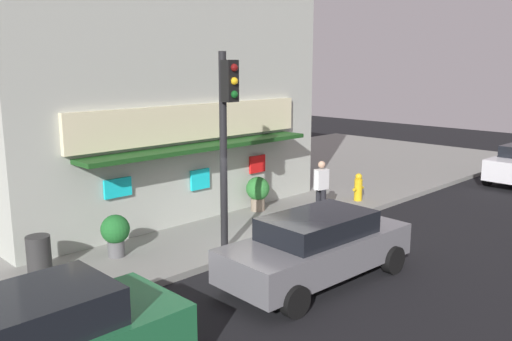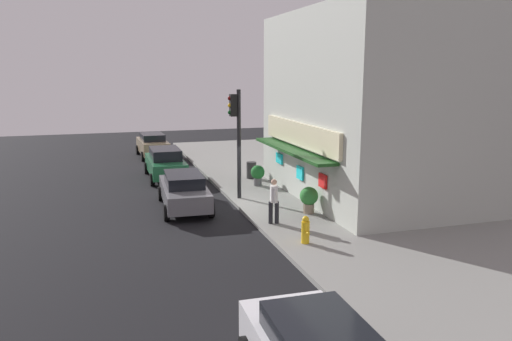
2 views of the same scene
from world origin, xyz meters
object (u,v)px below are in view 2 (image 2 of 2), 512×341
(parked_car_tan, at_px, (153,145))
(traffic_light, at_px, (236,129))
(trash_can, at_px, (251,170))
(parked_car_grey, at_px, (184,190))
(fire_hydrant, at_px, (305,230))
(potted_plant_by_doorway, at_px, (309,198))
(pedestrian, at_px, (274,199))
(parked_car_green, at_px, (165,163))
(potted_plant_by_window, at_px, (258,174))

(parked_car_tan, bearing_deg, traffic_light, 10.35)
(trash_can, height_order, parked_car_grey, parked_car_grey)
(fire_hydrant, bearing_deg, parked_car_grey, -153.03)
(traffic_light, xyz_separation_m, fire_hydrant, (6.44, 0.61, -2.65))
(potted_plant_by_doorway, relative_size, parked_car_grey, 0.23)
(pedestrian, height_order, potted_plant_by_doorway, pedestrian)
(trash_can, bearing_deg, parked_car_green, -115.34)
(pedestrian, height_order, parked_car_green, pedestrian)
(potted_plant_by_window, relative_size, parked_car_green, 0.22)
(trash_can, bearing_deg, potted_plant_by_window, -6.46)
(parked_car_tan, bearing_deg, parked_car_green, -0.28)
(traffic_light, height_order, parked_car_green, traffic_light)
(traffic_light, height_order, pedestrian, traffic_light)
(parked_car_tan, bearing_deg, potted_plant_by_doorway, 15.51)
(trash_can, bearing_deg, pedestrian, -10.74)
(potted_plant_by_doorway, bearing_deg, trash_can, -177.65)
(parked_car_grey, bearing_deg, potted_plant_by_doorway, 59.08)
(pedestrian, distance_m, parked_car_tan, 17.39)
(traffic_light, xyz_separation_m, pedestrian, (4.07, 0.33, -2.17))
(traffic_light, bearing_deg, potted_plant_by_window, 142.18)
(trash_can, relative_size, potted_plant_by_doorway, 0.81)
(trash_can, relative_size, parked_car_green, 0.19)
(pedestrian, xyz_separation_m, parked_car_green, (-9.96, -2.76, -0.23))
(trash_can, bearing_deg, traffic_light, -25.35)
(trash_can, distance_m, parked_car_tan, 10.16)
(trash_can, distance_m, potted_plant_by_doorway, 7.05)
(potted_plant_by_window, distance_m, parked_car_green, 5.55)
(trash_can, xyz_separation_m, parked_car_green, (-2.02, -4.26, 0.26))
(pedestrian, relative_size, potted_plant_by_window, 1.66)
(parked_car_green, bearing_deg, pedestrian, 15.48)
(fire_hydrant, relative_size, potted_plant_by_window, 0.91)
(pedestrian, bearing_deg, parked_car_tan, -170.99)
(trash_can, xyz_separation_m, parked_car_tan, (-9.23, -4.23, 0.24))
(fire_hydrant, bearing_deg, potted_plant_by_doorway, 155.16)
(potted_plant_by_doorway, distance_m, parked_car_grey, 5.32)
(fire_hydrant, height_order, trash_can, fire_hydrant)
(traffic_light, relative_size, parked_car_grey, 1.03)
(traffic_light, distance_m, parked_car_tan, 13.54)
(parked_car_green, height_order, parked_car_tan, parked_car_green)
(potted_plant_by_window, bearing_deg, traffic_light, -37.82)
(potted_plant_by_window, bearing_deg, parked_car_grey, -57.95)
(potted_plant_by_doorway, height_order, parked_car_green, parked_car_green)
(potted_plant_by_doorway, bearing_deg, fire_hydrant, -24.84)
(traffic_light, xyz_separation_m, potted_plant_by_window, (-2.10, 1.63, -2.50))
(potted_plant_by_doorway, bearing_deg, potted_plant_by_window, -174.71)
(pedestrian, height_order, potted_plant_by_window, pedestrian)
(pedestrian, xyz_separation_m, parked_car_grey, (-3.62, -2.77, -0.29))
(parked_car_grey, bearing_deg, trash_can, 135.28)
(parked_car_grey, height_order, parked_car_tan, parked_car_tan)
(parked_car_grey, xyz_separation_m, parked_car_tan, (-13.55, 0.04, 0.04))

